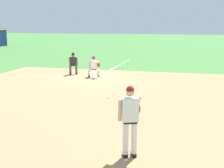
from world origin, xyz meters
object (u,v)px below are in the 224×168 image
at_px(pitcher, 130,117).
at_px(first_baseman, 94,66).
at_px(umpire, 73,63).
at_px(baseball, 108,97).
at_px(first_base_bag, 95,78).

bearing_deg(pitcher, first_baseman, 22.32).
bearing_deg(first_baseman, pitcher, -157.68).
height_order(pitcher, first_baseman, pitcher).
bearing_deg(umpire, first_baseman, -112.87).
relative_size(baseball, pitcher, 0.04).
relative_size(pitcher, umpire, 1.27).
relative_size(baseball, umpire, 0.05).
height_order(first_base_bag, umpire, umpire).
xyz_separation_m(baseball, pitcher, (-5.97, -2.25, 1.02)).
bearing_deg(baseball, first_base_bag, 24.20).
distance_m(baseball, pitcher, 6.46).
bearing_deg(pitcher, first_base_bag, 22.27).
bearing_deg(umpire, baseball, -145.88).
bearing_deg(first_baseman, baseball, -155.88).
height_order(baseball, umpire, umpire).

